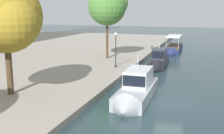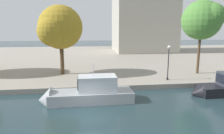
% 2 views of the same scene
% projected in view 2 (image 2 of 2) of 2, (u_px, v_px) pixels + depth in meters
% --- Properties ---
extents(ground_plane, '(220.00, 220.00, 0.00)m').
position_uv_depth(ground_plane, '(87.00, 114.00, 17.40)').
color(ground_plane, '#23383D').
extents(dock_promenade, '(120.00, 55.00, 0.60)m').
position_uv_depth(dock_promenade, '(87.00, 57.00, 50.30)').
color(dock_promenade, gray).
rests_on(dock_promenade, ground_plane).
extents(motor_yacht_2, '(9.40, 2.79, 4.95)m').
position_uv_depth(motor_yacht_2, '(86.00, 94.00, 20.22)').
color(motor_yacht_2, '#9EA3A8').
rests_on(motor_yacht_2, ground_plane).
extents(lamp_post, '(0.41, 0.41, 4.58)m').
position_uv_depth(lamp_post, '(168.00, 59.00, 26.18)').
color(lamp_post, black).
rests_on(lamp_post, dock_promenade).
extents(tree_0, '(6.35, 6.80, 10.10)m').
position_uv_depth(tree_0, '(59.00, 28.00, 28.70)').
color(tree_0, '#4C3823').
rests_on(tree_0, dock_promenade).
extents(tree_2, '(5.73, 5.86, 10.80)m').
position_uv_depth(tree_2, '(204.00, 19.00, 29.13)').
color(tree_2, '#4C3823').
rests_on(tree_2, dock_promenade).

